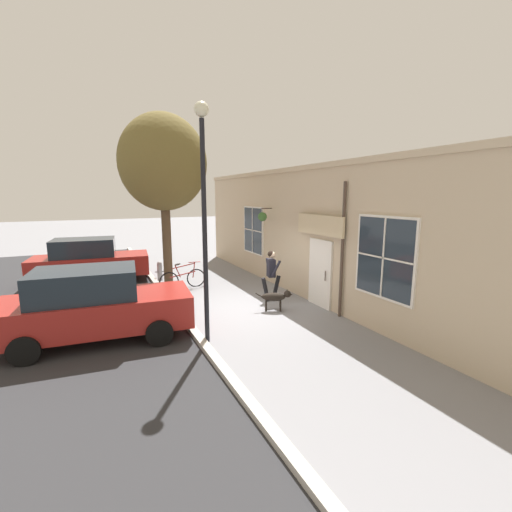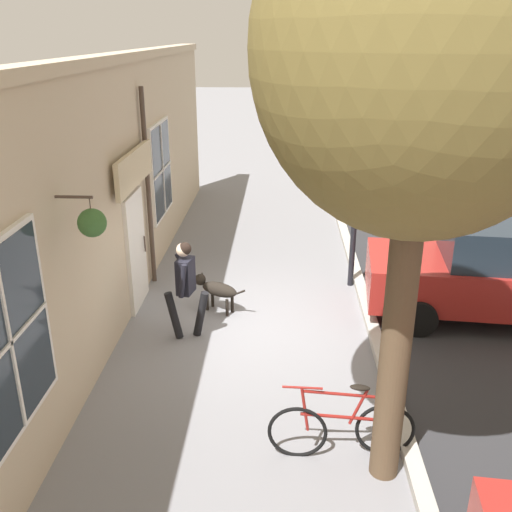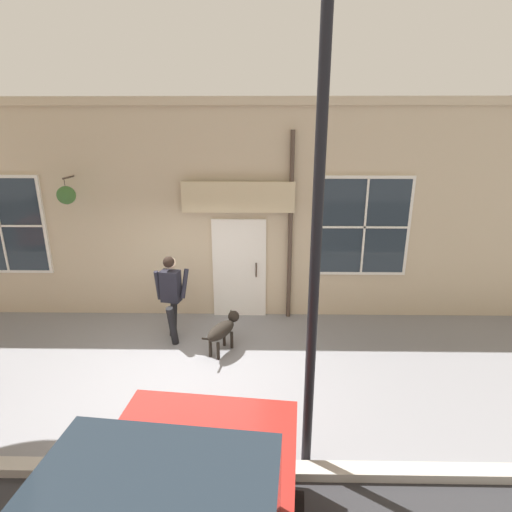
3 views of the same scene
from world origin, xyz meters
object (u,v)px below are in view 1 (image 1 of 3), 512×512
object	(u,v)px
pedestrian_walking	(271,271)
street_tree_by_curb	(161,166)
dog_on_leash	(276,297)
parked_car_nearest_curb	(90,260)
parked_car_mid_block	(94,305)
street_lamp	(204,193)
fire_hydrant	(160,270)
leaning_bicycle	(183,278)

from	to	relation	value
pedestrian_walking	street_tree_by_curb	bearing A→B (deg)	-47.05
street_tree_by_curb	dog_on_leash	bearing A→B (deg)	121.42
parked_car_nearest_curb	parked_car_mid_block	bearing A→B (deg)	90.65
street_lamp	fire_hydrant	size ratio (longest dim) A/B	7.00
street_tree_by_curb	parked_car_nearest_curb	world-z (taller)	street_tree_by_curb
street_tree_by_curb	street_lamp	world-z (taller)	street_tree_by_curb
dog_on_leash	street_tree_by_curb	size ratio (longest dim) A/B	0.16
parked_car_nearest_curb	street_tree_by_curb	bearing A→B (deg)	137.75
street_lamp	street_tree_by_curb	bearing A→B (deg)	-91.14
pedestrian_walking	street_lamp	world-z (taller)	street_lamp
fire_hydrant	street_tree_by_curb	bearing A→B (deg)	89.28
dog_on_leash	fire_hydrant	distance (m)	5.94
pedestrian_walking	parked_car_nearest_curb	world-z (taller)	parked_car_nearest_curb
leaning_bicycle	pedestrian_walking	bearing A→B (deg)	129.53
leaning_bicycle	parked_car_mid_block	distance (m)	4.78
parked_car_nearest_curb	leaning_bicycle	bearing A→B (deg)	140.05
dog_on_leash	parked_car_mid_block	size ratio (longest dim) A/B	0.23
parked_car_nearest_curb	street_lamp	distance (m)	8.31
pedestrian_walking	street_tree_by_curb	size ratio (longest dim) A/B	0.27
fire_hydrant	parked_car_mid_block	bearing A→B (deg)	65.26
dog_on_leash	street_lamp	xyz separation A→B (m)	(2.54, 1.22, 3.05)
street_tree_by_curb	fire_hydrant	xyz separation A→B (m)	(-0.02, -1.45, -4.06)
parked_car_mid_block	fire_hydrant	size ratio (longest dim) A/B	5.79
dog_on_leash	parked_car_nearest_curb	world-z (taller)	parked_car_nearest_curb
pedestrian_walking	street_lamp	distance (m)	4.40
dog_on_leash	parked_car_nearest_curb	bearing A→B (deg)	-51.67
street_lamp	fire_hydrant	world-z (taller)	street_lamp
dog_on_leash	street_tree_by_curb	bearing A→B (deg)	-58.58
pedestrian_walking	fire_hydrant	world-z (taller)	pedestrian_walking
dog_on_leash	fire_hydrant	bearing A→B (deg)	-66.02
dog_on_leash	pedestrian_walking	bearing A→B (deg)	-110.93
street_tree_by_curb	fire_hydrant	distance (m)	4.31
leaning_bicycle	fire_hydrant	world-z (taller)	leaning_bicycle
leaning_bicycle	fire_hydrant	xyz separation A→B (m)	(0.53, -1.73, 0.02)
fire_hydrant	pedestrian_walking	bearing A→B (deg)	121.99
fire_hydrant	leaning_bicycle	bearing A→B (deg)	107.07
pedestrian_walking	parked_car_mid_block	xyz separation A→B (m)	(5.27, 0.94, -0.11)
pedestrian_walking	parked_car_mid_block	size ratio (longest dim) A/B	0.37
parked_car_mid_block	parked_car_nearest_curb	bearing A→B (deg)	-89.35
street_tree_by_curb	fire_hydrant	world-z (taller)	street_tree_by_curb
dog_on_leash	street_tree_by_curb	xyz separation A→B (m)	(2.43, -3.98, 4.03)
parked_car_nearest_curb	fire_hydrant	bearing A→B (deg)	161.40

